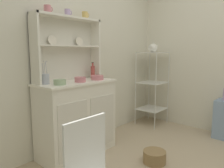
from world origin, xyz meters
The scene contains 14 objects.
wall_back centered at (0.00, 1.62, 1.25)m, with size 3.84×0.05×2.50m, color silver.
hutch_cabinet centered at (-0.26, 1.37, 0.45)m, with size 0.95×0.45×0.88m.
hutch_shelf_unit centered at (-0.26, 1.53, 1.31)m, with size 0.88×0.18×0.75m.
bakers_rack centered at (1.30, 1.28, 0.74)m, with size 0.44×0.40×1.22m.
floor_basket centered at (0.15, 0.55, 0.07)m, with size 0.25×0.25×0.13m, color #93754C.
cup_rose_0 centered at (-0.52, 1.49, 1.67)m, with size 0.09×0.08×0.08m.
cup_lilac_1 centered at (-0.26, 1.49, 1.66)m, with size 0.08×0.07×0.08m.
cup_gold_2 centered at (0.01, 1.49, 1.67)m, with size 0.09×0.07×0.09m.
bowl_mixing_large centered at (-0.53, 1.29, 0.91)m, with size 0.13×0.13×0.06m, color #9EB78E.
bowl_floral_medium centered at (-0.26, 1.29, 0.91)m, with size 0.13×0.13×0.06m, color #D17A84.
bowl_cream_small centered at (0.02, 1.29, 0.91)m, with size 0.15×0.15×0.06m, color #D17A84.
jam_bottle centered at (0.09, 1.45, 0.97)m, with size 0.05×0.05×0.21m.
utensil_jar centered at (-0.61, 1.45, 0.94)m, with size 0.08×0.08×0.25m.
porcelain_teapot centered at (1.29, 1.28, 1.29)m, with size 0.23×0.14×0.16m.
Camera 1 is at (-1.85, -0.60, 1.21)m, focal length 34.79 mm.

